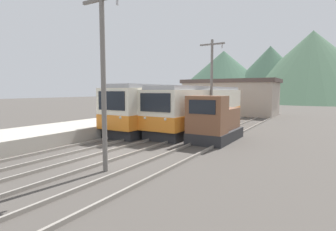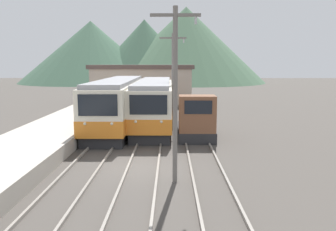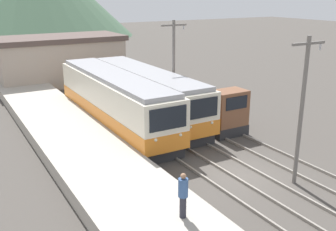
{
  "view_description": "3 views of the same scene",
  "coord_description": "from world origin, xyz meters",
  "px_view_note": "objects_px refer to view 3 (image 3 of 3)",
  "views": [
    {
      "loc": [
        9.36,
        -9.74,
        3.32
      ],
      "look_at": [
        0.25,
        5.43,
        1.62
      ],
      "focal_mm": 28.0,
      "sensor_mm": 36.0,
      "label": 1
    },
    {
      "loc": [
        1.5,
        -15.32,
        4.98
      ],
      "look_at": [
        1.36,
        4.77,
        1.79
      ],
      "focal_mm": 35.0,
      "sensor_mm": 36.0,
      "label": 2
    },
    {
      "loc": [
        -12.53,
        -14.07,
        9.04
      ],
      "look_at": [
        -1.02,
        5.73,
        1.82
      ],
      "focal_mm": 42.0,
      "sensor_mm": 36.0,
      "label": 3
    }
  ],
  "objects_px": {
    "commuter_train_left": "(115,103)",
    "catenary_mast_near": "(302,107)",
    "shunting_locomotive": "(216,112)",
    "catenary_mast_mid": "(174,67)",
    "commuter_train_center": "(146,96)",
    "person_on_platform": "(183,193)"
  },
  "relations": [
    {
      "from": "shunting_locomotive",
      "to": "catenary_mast_near",
      "type": "height_order",
      "value": "catenary_mast_near"
    },
    {
      "from": "commuter_train_center",
      "to": "catenary_mast_near",
      "type": "distance_m",
      "value": 13.35
    },
    {
      "from": "commuter_train_left",
      "to": "catenary_mast_mid",
      "type": "distance_m",
      "value": 4.89
    },
    {
      "from": "commuter_train_left",
      "to": "person_on_platform",
      "type": "distance_m",
      "value": 13.65
    },
    {
      "from": "person_on_platform",
      "to": "catenary_mast_near",
      "type": "bearing_deg",
      "value": 7.65
    },
    {
      "from": "catenary_mast_near",
      "to": "commuter_train_center",
      "type": "bearing_deg",
      "value": 96.58
    },
    {
      "from": "commuter_train_center",
      "to": "catenary_mast_near",
      "type": "xyz_separation_m",
      "value": [
        1.51,
        -13.08,
        2.23
      ]
    },
    {
      "from": "shunting_locomotive",
      "to": "catenary_mast_mid",
      "type": "xyz_separation_m",
      "value": [
        -1.49,
        3.14,
        2.72
      ]
    },
    {
      "from": "commuter_train_left",
      "to": "person_on_platform",
      "type": "relative_size",
      "value": 8.12
    },
    {
      "from": "commuter_train_left",
      "to": "catenary_mast_mid",
      "type": "bearing_deg",
      "value": -10.04
    },
    {
      "from": "commuter_train_left",
      "to": "catenary_mast_near",
      "type": "relative_size",
      "value": 2.06
    },
    {
      "from": "shunting_locomotive",
      "to": "catenary_mast_mid",
      "type": "relative_size",
      "value": 0.66
    },
    {
      "from": "shunting_locomotive",
      "to": "catenary_mast_near",
      "type": "bearing_deg",
      "value": -99.96
    },
    {
      "from": "commuter_train_center",
      "to": "person_on_platform",
      "type": "distance_m",
      "value": 15.12
    },
    {
      "from": "commuter_train_center",
      "to": "catenary_mast_mid",
      "type": "relative_size",
      "value": 2.0
    },
    {
      "from": "commuter_train_left",
      "to": "catenary_mast_mid",
      "type": "height_order",
      "value": "catenary_mast_mid"
    },
    {
      "from": "catenary_mast_mid",
      "to": "catenary_mast_near",
      "type": "bearing_deg",
      "value": -90.0
    },
    {
      "from": "shunting_locomotive",
      "to": "catenary_mast_mid",
      "type": "height_order",
      "value": "catenary_mast_mid"
    },
    {
      "from": "commuter_train_left",
      "to": "shunting_locomotive",
      "type": "relative_size",
      "value": 3.12
    },
    {
      "from": "commuter_train_left",
      "to": "catenary_mast_mid",
      "type": "relative_size",
      "value": 2.06
    },
    {
      "from": "commuter_train_center",
      "to": "shunting_locomotive",
      "type": "bearing_deg",
      "value": -56.78
    },
    {
      "from": "shunting_locomotive",
      "to": "commuter_train_center",
      "type": "bearing_deg",
      "value": 123.22
    }
  ]
}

